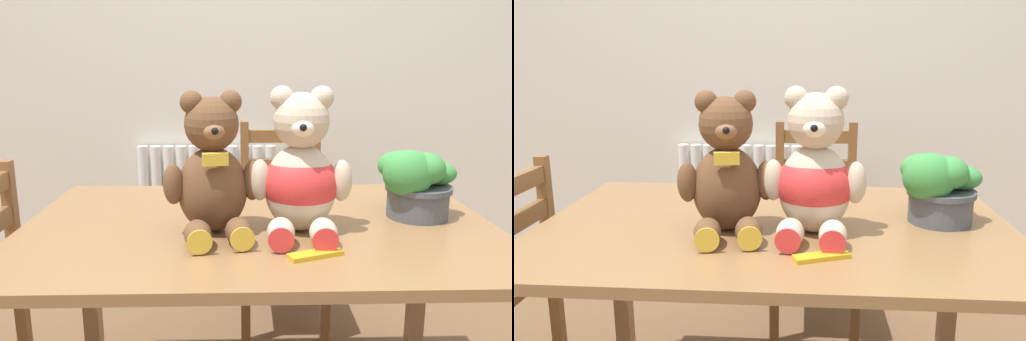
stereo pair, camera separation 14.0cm
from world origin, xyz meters
The scene contains 8 objects.
wall_back centered at (0.00, 1.81, 1.30)m, with size 8.00×0.04×2.60m, color silver.
radiator centered at (-0.25, 1.74, 0.35)m, with size 0.77×0.10×0.76m.
dining_table centered at (0.00, 0.46, 0.65)m, with size 1.40×0.91×0.75m.
wooden_chair_behind centered at (0.14, 1.26, 0.46)m, with size 0.39×0.43×0.93m.
teddy_bear_left centered at (-0.13, 0.38, 0.92)m, with size 0.28×0.30×0.40m.
teddy_bear_right centered at (0.11, 0.39, 0.91)m, with size 0.29×0.30×0.41m.
potted_plant centered at (0.49, 0.51, 0.86)m, with size 0.24×0.25×0.22m.
chocolate_bar centered at (0.13, 0.19, 0.75)m, with size 0.14×0.04×0.01m, color gold.
Camera 1 is at (-0.05, -0.97, 1.23)m, focal length 35.00 mm.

